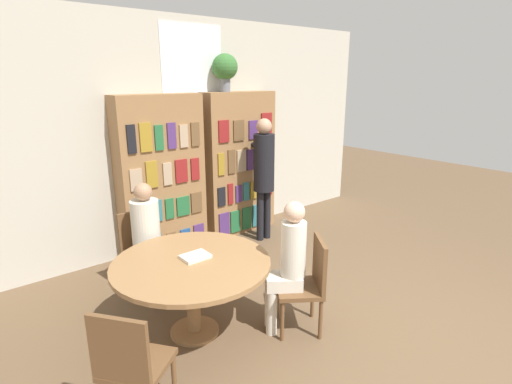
{
  "coord_description": "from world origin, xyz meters",
  "views": [
    {
      "loc": [
        -2.81,
        -1.31,
        2.25
      ],
      "look_at": [
        -0.19,
        1.88,
        1.05
      ],
      "focal_mm": 28.0,
      "sensor_mm": 36.0,
      "label": 1
    }
  ],
  "objects_px": {
    "bookshelf_right": "(239,164)",
    "chair_near_camera": "(130,362)",
    "librarian_standing": "(264,168)",
    "chair_left_side": "(142,248)",
    "seated_reader_right": "(288,261)",
    "flower_vase": "(225,68)",
    "seated_reader_left": "(148,234)",
    "bookshelf_left": "(162,177)",
    "chair_far_side": "(308,281)",
    "reading_table": "(192,271)"
  },
  "relations": [
    {
      "from": "flower_vase",
      "to": "reading_table",
      "type": "distance_m",
      "value": 2.99
    },
    {
      "from": "chair_far_side",
      "to": "librarian_standing",
      "type": "height_order",
      "value": "librarian_standing"
    },
    {
      "from": "librarian_standing",
      "to": "flower_vase",
      "type": "bearing_deg",
      "value": 117.13
    },
    {
      "from": "bookshelf_left",
      "to": "seated_reader_left",
      "type": "bearing_deg",
      "value": -124.45
    },
    {
      "from": "chair_far_side",
      "to": "seated_reader_left",
      "type": "height_order",
      "value": "seated_reader_left"
    },
    {
      "from": "bookshelf_right",
      "to": "seated_reader_right",
      "type": "xyz_separation_m",
      "value": [
        -1.18,
        -2.27,
        -0.33
      ]
    },
    {
      "from": "reading_table",
      "to": "seated_reader_right",
      "type": "bearing_deg",
      "value": -35.25
    },
    {
      "from": "chair_near_camera",
      "to": "librarian_standing",
      "type": "height_order",
      "value": "librarian_standing"
    },
    {
      "from": "flower_vase",
      "to": "reading_table",
      "type": "height_order",
      "value": "flower_vase"
    },
    {
      "from": "bookshelf_left",
      "to": "flower_vase",
      "type": "relative_size",
      "value": 4.12
    },
    {
      "from": "bookshelf_right",
      "to": "flower_vase",
      "type": "xyz_separation_m",
      "value": [
        -0.21,
        0.0,
        1.34
      ]
    },
    {
      "from": "chair_near_camera",
      "to": "bookshelf_right",
      "type": "bearing_deg",
      "value": 94.99
    },
    {
      "from": "flower_vase",
      "to": "librarian_standing",
      "type": "xyz_separation_m",
      "value": [
        0.26,
        -0.51,
        -1.31
      ]
    },
    {
      "from": "bookshelf_left",
      "to": "reading_table",
      "type": "height_order",
      "value": "bookshelf_left"
    },
    {
      "from": "bookshelf_right",
      "to": "seated_reader_left",
      "type": "bearing_deg",
      "value": -153.57
    },
    {
      "from": "flower_vase",
      "to": "chair_near_camera",
      "type": "relative_size",
      "value": 0.57
    },
    {
      "from": "reading_table",
      "to": "librarian_standing",
      "type": "relative_size",
      "value": 0.8
    },
    {
      "from": "chair_near_camera",
      "to": "reading_table",
      "type": "bearing_deg",
      "value": 90.0
    },
    {
      "from": "reading_table",
      "to": "librarian_standing",
      "type": "distance_m",
      "value": 2.34
    },
    {
      "from": "chair_far_side",
      "to": "librarian_standing",
      "type": "relative_size",
      "value": 0.51
    },
    {
      "from": "chair_near_camera",
      "to": "seated_reader_right",
      "type": "xyz_separation_m",
      "value": [
        1.51,
        0.13,
        0.2
      ]
    },
    {
      "from": "chair_left_side",
      "to": "seated_reader_left",
      "type": "distance_m",
      "value": 0.28
    },
    {
      "from": "bookshelf_right",
      "to": "chair_near_camera",
      "type": "distance_m",
      "value": 3.64
    },
    {
      "from": "chair_near_camera",
      "to": "librarian_standing",
      "type": "xyz_separation_m",
      "value": [
        2.73,
        1.9,
        0.56
      ]
    },
    {
      "from": "bookshelf_right",
      "to": "chair_near_camera",
      "type": "height_order",
      "value": "bookshelf_right"
    },
    {
      "from": "bookshelf_right",
      "to": "seated_reader_left",
      "type": "xyz_separation_m",
      "value": [
        -1.87,
        -0.93,
        -0.32
      ]
    },
    {
      "from": "bookshelf_left",
      "to": "seated_reader_right",
      "type": "bearing_deg",
      "value": -88.55
    },
    {
      "from": "seated_reader_left",
      "to": "librarian_standing",
      "type": "bearing_deg",
      "value": -168.11
    },
    {
      "from": "bookshelf_left",
      "to": "chair_near_camera",
      "type": "distance_m",
      "value": 2.85
    },
    {
      "from": "bookshelf_left",
      "to": "librarian_standing",
      "type": "xyz_separation_m",
      "value": [
        1.28,
        -0.5,
        0.03
      ]
    },
    {
      "from": "chair_near_camera",
      "to": "seated_reader_left",
      "type": "relative_size",
      "value": 0.71
    },
    {
      "from": "bookshelf_left",
      "to": "chair_far_side",
      "type": "height_order",
      "value": "bookshelf_left"
    },
    {
      "from": "bookshelf_right",
      "to": "seated_reader_right",
      "type": "relative_size",
      "value": 1.66
    },
    {
      "from": "reading_table",
      "to": "bookshelf_right",
      "type": "bearing_deg",
      "value": 43.73
    },
    {
      "from": "chair_near_camera",
      "to": "chair_far_side",
      "type": "bearing_deg",
      "value": 54.0
    },
    {
      "from": "bookshelf_left",
      "to": "bookshelf_right",
      "type": "xyz_separation_m",
      "value": [
        1.23,
        -0.0,
        -0.0
      ]
    },
    {
      "from": "seated_reader_left",
      "to": "chair_near_camera",
      "type": "bearing_deg",
      "value": 60.26
    },
    {
      "from": "librarian_standing",
      "to": "chair_left_side",
      "type": "bearing_deg",
      "value": -172.46
    },
    {
      "from": "bookshelf_left",
      "to": "chair_left_side",
      "type": "bearing_deg",
      "value": -130.33
    },
    {
      "from": "bookshelf_left",
      "to": "librarian_standing",
      "type": "distance_m",
      "value": 1.38
    },
    {
      "from": "seated_reader_left",
      "to": "chair_left_side",
      "type": "bearing_deg",
      "value": -90.0
    },
    {
      "from": "flower_vase",
      "to": "bookshelf_right",
      "type": "bearing_deg",
      "value": -1.35
    },
    {
      "from": "flower_vase",
      "to": "chair_far_side",
      "type": "bearing_deg",
      "value": -108.87
    },
    {
      "from": "librarian_standing",
      "to": "chair_far_side",
      "type": "bearing_deg",
      "value": -119.78
    },
    {
      "from": "seated_reader_right",
      "to": "librarian_standing",
      "type": "xyz_separation_m",
      "value": [
        1.22,
        1.77,
        0.36
      ]
    },
    {
      "from": "chair_left_side",
      "to": "seated_reader_left",
      "type": "bearing_deg",
      "value": 90.0
    },
    {
      "from": "chair_left_side",
      "to": "librarian_standing",
      "type": "height_order",
      "value": "librarian_standing"
    },
    {
      "from": "flower_vase",
      "to": "seated_reader_right",
      "type": "relative_size",
      "value": 0.4
    },
    {
      "from": "seated_reader_right",
      "to": "flower_vase",
      "type": "bearing_deg",
      "value": 12.23
    },
    {
      "from": "bookshelf_left",
      "to": "chair_near_camera",
      "type": "relative_size",
      "value": 2.33
    }
  ]
}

